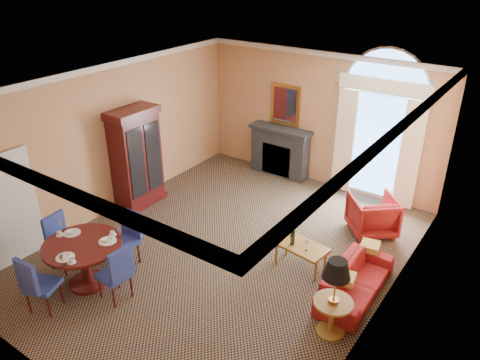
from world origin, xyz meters
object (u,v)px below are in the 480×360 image
Objects in this scene: sofa at (356,281)px; dining_table at (84,255)px; armchair at (372,215)px; armoire at (136,159)px; side_table at (335,288)px; coffee_table at (300,247)px.

dining_table is at bearing 120.63° from sofa.
dining_table is 0.72× the size of sofa.
sofa is at bearing 62.01° from armchair.
dining_table is 5.56m from armchair.
side_table is (5.32, -1.24, -0.24)m from armoire.
armchair is 0.69× the size of side_table.
coffee_table is at bearing -1.02° from armoire.
dining_table is 1.30× the size of coffee_table.
armoire is 1.73× the size of side_table.
side_table is at bearing 18.99° from dining_table.
armoire is at bearing 118.28° from dining_table.
side_table is (0.05, -1.04, 0.57)m from sofa.
armoire is 1.70× the size of dining_table.
sofa is (5.27, -0.20, -0.81)m from armoire.
armchair is (-0.49, 2.01, 0.14)m from sofa.
armoire is at bearing 166.92° from side_table.
side_table is (0.54, -3.05, 0.43)m from armchair.
sofa is 1.43× the size of side_table.
armchair is at bearing 52.46° from dining_table.
dining_table reaches higher than sofa.
armchair is at bearing 80.13° from coffee_table.
armchair is (3.38, 4.40, -0.20)m from dining_table.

